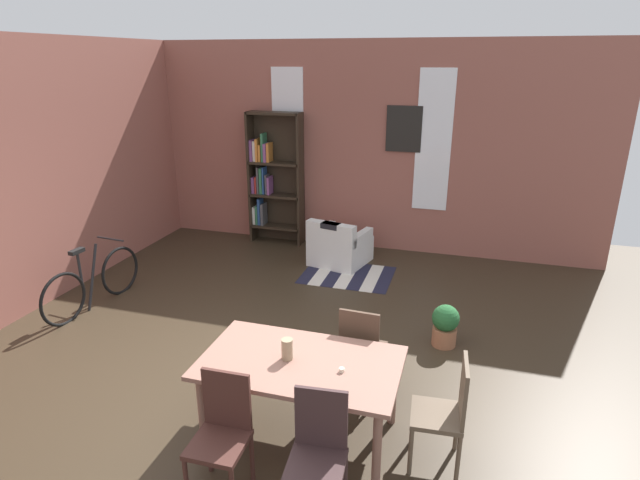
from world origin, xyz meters
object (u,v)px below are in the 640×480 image
Objects in this scene: dining_chair_near_left at (222,431)px; bookshelf_tall at (272,177)px; dining_chair_far_right at (361,348)px; vase_on_table at (287,349)px; dining_chair_near_right at (318,451)px; potted_plant_by_shelf at (445,325)px; dining_chair_head_right at (447,410)px; armchair_white at (339,247)px; bicycle_second at (93,283)px; dining_table at (301,370)px.

bookshelf_tall reaches higher than dining_chair_near_left.
dining_chair_far_right is 4.69m from bookshelf_tall.
bookshelf_tall is (-1.97, 4.65, 0.33)m from vase_on_table.
dining_chair_near_right reaches higher than potted_plant_by_shelf.
armchair_white is (-1.89, 3.93, -0.23)m from dining_chair_head_right.
armchair_white is at bearing 108.10° from dining_chair_far_right.
bicycle_second is 3.34× the size of potted_plant_by_shelf.
dining_chair_near_right is 1.00× the size of dining_chair_far_right.
dining_chair_near_left reaches higher than potted_plant_by_shelf.
bookshelf_tall is (-1.71, 5.36, 0.65)m from dining_chair_near_left.
dining_chair_head_right is at bearing -40.19° from dining_chair_far_right.
dining_table is 1.75× the size of dining_chair_near_left.
dining_table is 1.75× the size of dining_chair_far_right.
dining_chair_near_left reaches higher than armchair_white.
dining_chair_far_right is at bearing -58.09° from bookshelf_tall.
dining_chair_near_left is at bearing -110.17° from vase_on_table.
potted_plant_by_shelf is at bearing 59.84° from dining_table.
dining_table is 1.72× the size of armchair_white.
dining_chair_near_right is 1.10m from dining_chair_head_right.
bookshelf_tall is 4.31m from potted_plant_by_shelf.
armchair_white is at bearing 115.65° from dining_chair_head_right.
dining_chair_near_right is 4.39m from bicycle_second.
dining_chair_head_right is 4.85m from bicycle_second.
dining_chair_near_right is 1.00× the size of dining_chair_head_right.
dining_table is at bearing -65.85° from bookshelf_tall.
vase_on_table is 0.19× the size of dining_chair_near_right.
dining_chair_head_right is 0.58× the size of bicycle_second.
dining_chair_far_right is 0.58× the size of bicycle_second.
vase_on_table is (-0.11, 0.00, 0.18)m from dining_table.
dining_table is 1.75× the size of dining_chair_head_right.
dining_chair_near_right reaches higher than armchair_white.
bookshelf_tall is at bearing 114.57° from dining_chair_near_right.
bicycle_second reaches higher than potted_plant_by_shelf.
armchair_white is at bearing 98.26° from vase_on_table.
vase_on_table is 0.19× the size of dining_chair_near_left.
vase_on_table is 0.19× the size of dining_chair_head_right.
dining_chair_near_right is at bearing -31.13° from bicycle_second.
bookshelf_tall is 1.80m from armchair_white.
dining_table is 0.73× the size of bookshelf_tall.
dining_table is 3.36× the size of potted_plant_by_shelf.
vase_on_table is 0.91m from dining_chair_near_right.
dining_chair_head_right reaches higher than potted_plant_by_shelf.
dining_chair_far_right reaches higher than bicycle_second.
bookshelf_tall is 4.60× the size of potted_plant_by_shelf.
dining_table is 0.81m from dining_chair_far_right.
dining_chair_head_right reaches higher than bicycle_second.
dining_chair_near_right is at bearing -77.24° from armchair_white.
bicycle_second is at bearing 154.56° from vase_on_table.
dining_chair_near_right is 0.42× the size of bookshelf_tall.
dining_chair_near_right is (0.37, -0.71, -0.14)m from dining_table.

